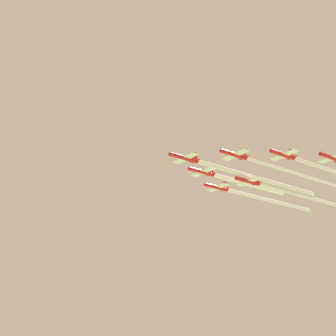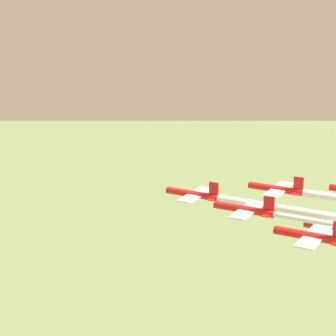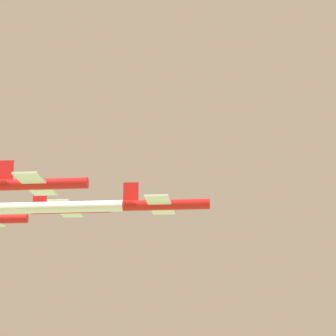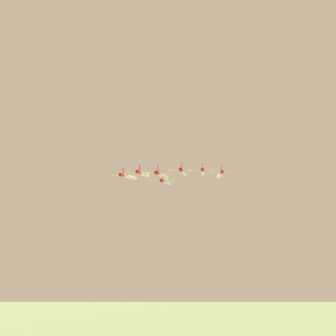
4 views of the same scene
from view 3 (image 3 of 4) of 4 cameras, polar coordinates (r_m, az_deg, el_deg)
The scene contains 3 objects.
jet_0 at distance 82.13m, azimuth -0.38°, elevation -2.63°, with size 9.08×8.63×3.03m.
jet_1 at distance 90.73m, azimuth -7.16°, elevation -2.88°, with size 9.08×8.63×3.03m.
jet_2 at distance 77.88m, azimuth -9.29°, elevation -1.12°, with size 9.08×8.63×3.03m.
Camera 3 is at (-75.35, 55.36, 148.52)m, focal length 85.00 mm.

